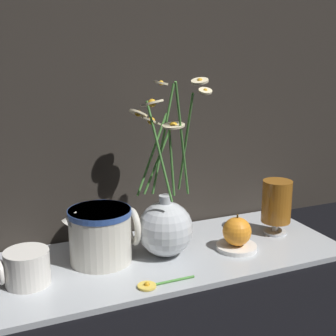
# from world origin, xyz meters

# --- Properties ---
(ground_plane) EXTENTS (6.00, 6.00, 0.00)m
(ground_plane) POSITION_xyz_m (0.00, 0.00, 0.00)
(ground_plane) COLOR black
(shelf) EXTENTS (0.78, 0.31, 0.01)m
(shelf) POSITION_xyz_m (0.00, 0.00, 0.01)
(shelf) COLOR #B2B7BC
(shelf) RESTS_ON ground_plane
(backdrop_wall) EXTENTS (1.28, 0.02, 1.10)m
(backdrop_wall) POSITION_xyz_m (0.00, 0.17, 0.55)
(backdrop_wall) COLOR #2D2823
(backdrop_wall) RESTS_ON ground_plane
(vase_with_flowers) EXTENTS (0.18, 0.18, 0.39)m
(vase_with_flowers) POSITION_xyz_m (-0.01, -0.00, 0.09)
(vase_with_flowers) COLOR silver
(vase_with_flowers) RESTS_ON shelf
(yellow_mug) EXTENTS (0.10, 0.09, 0.07)m
(yellow_mug) POSITION_xyz_m (-0.31, -0.02, 0.05)
(yellow_mug) COLOR silver
(yellow_mug) RESTS_ON shelf
(ceramic_pitcher) EXTENTS (0.16, 0.13, 0.13)m
(ceramic_pitcher) POSITION_xyz_m (-0.15, 0.03, 0.08)
(ceramic_pitcher) COLOR beige
(ceramic_pitcher) RESTS_ON shelf
(tea_glass) EXTENTS (0.07, 0.07, 0.13)m
(tea_glass) POSITION_xyz_m (0.29, 0.01, 0.09)
(tea_glass) COLOR silver
(tea_glass) RESTS_ON shelf
(saucer_plate) EXTENTS (0.09, 0.09, 0.01)m
(saucer_plate) POSITION_xyz_m (0.15, -0.04, 0.02)
(saucer_plate) COLOR white
(saucer_plate) RESTS_ON shelf
(orange_fruit) EXTENTS (0.06, 0.06, 0.07)m
(orange_fruit) POSITION_xyz_m (0.15, -0.04, 0.05)
(orange_fruit) COLOR orange
(orange_fruit) RESTS_ON saucer_plate
(loose_daisy) EXTENTS (0.12, 0.04, 0.01)m
(loose_daisy) POSITION_xyz_m (-0.08, -0.12, 0.02)
(loose_daisy) COLOR #4C8E3D
(loose_daisy) RESTS_ON shelf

